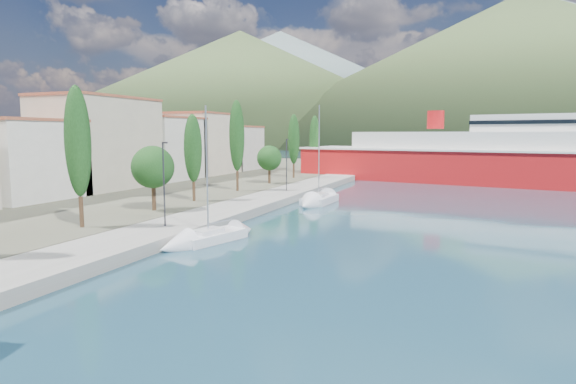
% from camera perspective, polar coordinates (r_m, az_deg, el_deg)
% --- Properties ---
extents(ground, '(1400.00, 1400.00, 0.00)m').
position_cam_1_polar(ground, '(136.87, 16.52, 3.46)').
color(ground, '#1E4254').
extents(quay, '(5.00, 88.00, 0.80)m').
position_cam_1_polar(quay, '(47.56, -4.80, -1.63)').
color(quay, gray).
rests_on(quay, ground).
extents(land_strip, '(70.00, 148.00, 0.70)m').
position_cam_1_polar(land_strip, '(78.97, -26.85, 0.99)').
color(land_strip, '#565644').
rests_on(land_strip, ground).
extents(town_buildings, '(9.20, 69.20, 11.30)m').
position_cam_1_polar(town_buildings, '(68.88, -18.15, 4.98)').
color(town_buildings, beige).
rests_on(town_buildings, land_strip).
extents(tree_row, '(3.74, 64.59, 10.72)m').
position_cam_1_polar(tree_row, '(53.94, -7.98, 5.10)').
color(tree_row, '#47301E').
rests_on(tree_row, land_strip).
extents(lamp_posts, '(0.15, 43.80, 6.06)m').
position_cam_1_polar(lamp_posts, '(36.84, -13.13, 1.51)').
color(lamp_posts, '#2D2D33').
rests_on(lamp_posts, quay).
extents(sailboat_near, '(3.91, 7.36, 10.14)m').
position_cam_1_polar(sailboat_near, '(32.81, -11.19, -5.80)').
color(sailboat_near, silver).
rests_on(sailboat_near, ground).
extents(sailboat_mid, '(2.80, 7.88, 11.44)m').
position_cam_1_polar(sailboat_mid, '(50.41, 3.05, -1.23)').
color(sailboat_mid, silver).
rests_on(sailboat_mid, ground).
extents(ferry, '(60.31, 22.46, 11.73)m').
position_cam_1_polar(ferry, '(79.14, 22.83, 3.54)').
color(ferry, red).
rests_on(ferry, ground).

